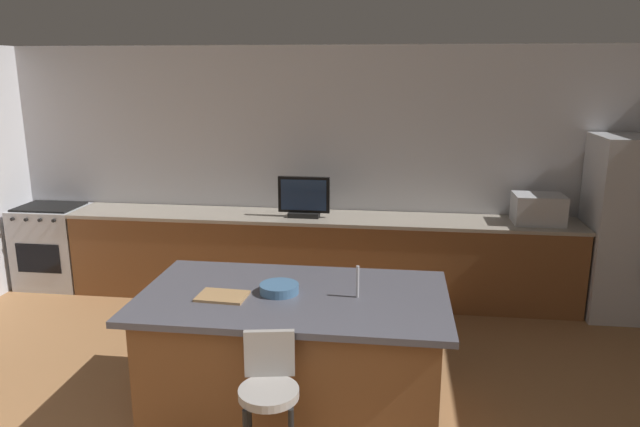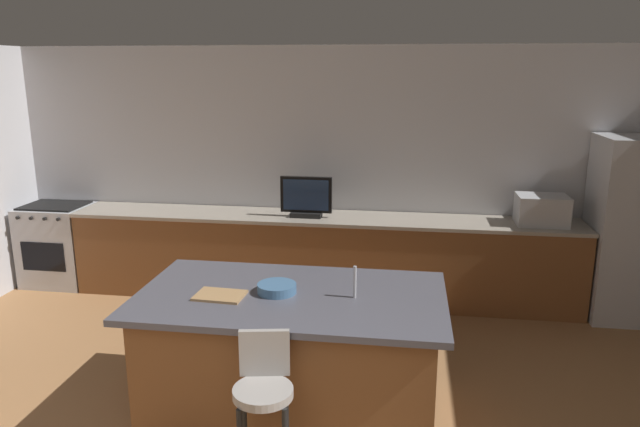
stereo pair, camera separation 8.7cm
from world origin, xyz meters
The scene contains 13 objects.
wall_back centered at (0.00, 5.14, 1.31)m, with size 7.52×0.12×2.62m, color #BCBCC1.
counter_back centered at (-0.09, 4.76, 0.45)m, with size 5.29×0.62×0.89m.
kitchen_island centered at (0.02, 2.57, 0.46)m, with size 2.09×1.18×0.90m.
refrigerator centered at (3.01, 4.72, 0.89)m, with size 0.89×0.72×1.77m.
range_oven centered at (-3.09, 4.76, 0.45)m, with size 0.71×0.63×0.91m.
microwave centered at (2.09, 4.76, 1.04)m, with size 0.48×0.36×0.29m, color #B7BABF.
tv_monitor centered at (-0.24, 4.71, 1.09)m, with size 0.53×0.16×0.42m.
sink_faucet_back centered at (-0.13, 4.86, 1.01)m, with size 0.02×0.02×0.24m, color #B2B2B7.
sink_faucet_island centered at (0.46, 2.57, 1.01)m, with size 0.02×0.02×0.22m, color #B2B2B7.
bar_stool_center centered at (0.02, 1.79, 0.56)m, with size 0.34×0.36×0.94m.
fruit_bowl centered at (-0.07, 2.58, 0.94)m, with size 0.27×0.27×0.06m, color #3F668C.
tv_remote centered at (-0.17, 2.68, 0.91)m, with size 0.04×0.17×0.02m, color black.
cutting_board centered at (-0.44, 2.45, 0.91)m, with size 0.32×0.23×0.02m, color #A87F51.
Camera 2 is at (0.77, -1.08, 2.39)m, focal length 32.94 mm.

